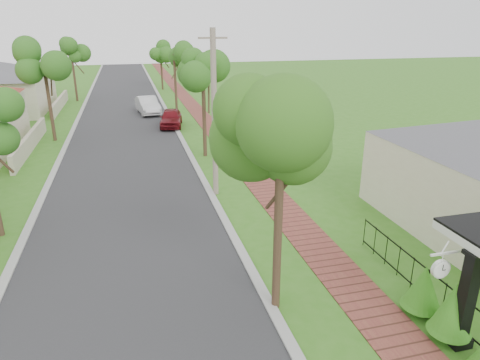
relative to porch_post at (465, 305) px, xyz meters
name	(u,v)px	position (x,y,z in m)	size (l,w,h in m)	color
ground	(264,349)	(-4.55, 1.00, -1.12)	(160.00, 160.00, 0.00)	#35701A
road	(125,143)	(-7.55, 21.00, -1.12)	(7.00, 120.00, 0.02)	#28282B
kerb_right	(182,140)	(-3.90, 21.00, -1.12)	(0.30, 120.00, 0.10)	#9E9E99
kerb_left	(65,147)	(-11.20, 21.00, -1.12)	(0.30, 120.00, 0.10)	#9E9E99
sidewalk	(220,137)	(-1.30, 21.00, -1.12)	(1.50, 120.00, 0.03)	brown
porch_post	(465,305)	(0.00, 0.00, 0.00)	(0.48, 0.48, 2.52)	black
picket_fence	(444,299)	(0.35, 1.00, -0.59)	(0.03, 8.02, 1.00)	black
street_trees	(121,62)	(-7.42, 27.84, 3.42)	(10.70, 37.65, 5.89)	#382619
hedge_row	(477,335)	(-0.10, -0.57, -0.38)	(0.93, 4.66, 1.73)	#156D17
parked_car_red	(171,118)	(-4.15, 25.12, -0.47)	(1.54, 3.82, 1.30)	maroon
parked_car_white	(148,105)	(-5.55, 30.59, -0.41)	(1.51, 4.32, 1.42)	silver
near_tree	(281,135)	(-3.75, 2.50, 3.67)	(2.34, 2.34, 6.00)	#382619
utility_pole	(214,115)	(-3.65, 11.00, 2.50)	(1.20, 0.24, 7.12)	gray
station_clock	(441,268)	(-0.50, 0.40, 0.83)	(0.78, 0.13, 0.66)	white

